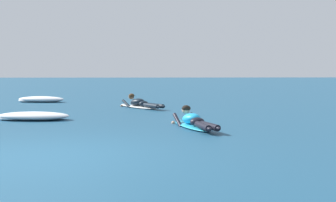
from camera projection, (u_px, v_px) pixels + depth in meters
ground_plane at (106, 105)px, 16.97m from camera, size 120.00×120.00×0.00m
surfer_near at (194, 122)px, 10.40m from camera, size 1.00×2.49×0.54m
surfer_far at (140, 104)px, 15.79m from camera, size 1.78×2.39×0.53m
whitewater_front at (41, 99)px, 18.60m from camera, size 2.04×1.06×0.25m
whitewater_mid_right at (34, 116)px, 12.02m from camera, size 2.03×1.06×0.22m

